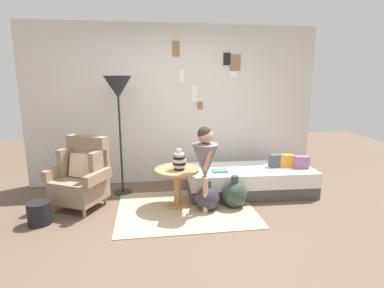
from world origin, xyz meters
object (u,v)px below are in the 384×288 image
at_px(book_on_daybed, 220,171).
at_px(daybed, 250,180).
at_px(vase_striped, 179,161).
at_px(demijohn_near, 207,198).
at_px(person_child, 205,158).
at_px(demijohn_far, 234,194).
at_px(armchair, 82,176).
at_px(floor_lamp, 118,92).
at_px(magazine_basket, 39,213).
at_px(side_table, 177,179).

bearing_deg(book_on_daybed, daybed, 13.74).
xyz_separation_m(vase_striped, demijohn_near, (0.36, -0.15, -0.49)).
distance_m(vase_striped, person_child, 0.38).
bearing_deg(demijohn_far, armchair, 171.01).
xyz_separation_m(floor_lamp, book_on_daybed, (1.45, -0.40, -1.14)).
bearing_deg(daybed, floor_lamp, 171.81).
height_order(person_child, demijohn_far, person_child).
bearing_deg(magazine_basket, demijohn_near, 2.79).
bearing_deg(side_table, armchair, 172.01).
distance_m(daybed, vase_striped, 1.28).
height_order(daybed, demijohn_near, demijohn_near).
height_order(side_table, demijohn_far, side_table).
bearing_deg(magazine_basket, demijohn_far, 3.45).
relative_size(daybed, demijohn_near, 4.64).
xyz_separation_m(vase_striped, floor_lamp, (-0.82, 0.67, 0.90)).
bearing_deg(vase_striped, demijohn_far, -7.50).
relative_size(person_child, magazine_basket, 4.13).
height_order(armchair, daybed, armchair).
xyz_separation_m(armchair, person_child, (1.64, -0.43, 0.30)).
height_order(side_table, magazine_basket, side_table).
bearing_deg(armchair, floor_lamp, 40.99).
bearing_deg(person_child, magazine_basket, -178.65).
bearing_deg(person_child, side_table, 144.04).
distance_m(floor_lamp, magazine_basket, 1.93).
bearing_deg(person_child, daybed, 35.68).
bearing_deg(armchair, daybed, 3.65).
distance_m(daybed, book_on_daybed, 0.56).
bearing_deg(floor_lamp, daybed, -8.19).
bearing_deg(person_child, vase_striped, 147.59).
height_order(side_table, vase_striped, vase_striped).
distance_m(book_on_daybed, demijohn_far, 0.44).
height_order(person_child, demijohn_near, person_child).
distance_m(side_table, vase_striped, 0.27).
distance_m(armchair, magazine_basket, 0.71).
bearing_deg(book_on_daybed, armchair, -179.02).
xyz_separation_m(side_table, person_child, (0.34, -0.25, 0.35)).
relative_size(armchair, magazine_basket, 3.46).
bearing_deg(floor_lamp, demijohn_near, -34.57).
distance_m(side_table, person_child, 0.55).
bearing_deg(person_child, book_on_daybed, 55.90).
bearing_deg(floor_lamp, person_child, -37.40).
relative_size(vase_striped, person_child, 0.25).
height_order(demijohn_far, magazine_basket, demijohn_far).
relative_size(side_table, book_on_daybed, 2.79).
relative_size(armchair, demijohn_far, 2.17).
relative_size(side_table, demijohn_far, 1.38).
bearing_deg(person_child, floor_lamp, 142.60).
bearing_deg(daybed, book_on_daybed, -166.26).
bearing_deg(demijohn_far, demijohn_near, -172.97).
xyz_separation_m(armchair, side_table, (1.29, -0.18, -0.05)).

